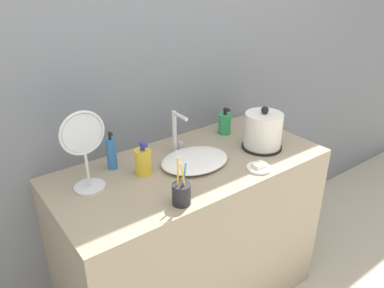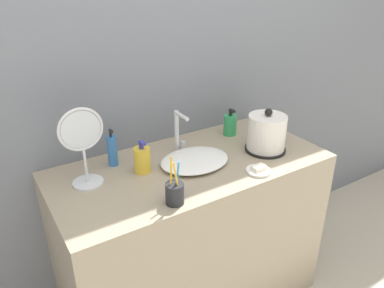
% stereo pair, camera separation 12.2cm
% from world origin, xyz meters
% --- Properties ---
extents(wall_back, '(6.00, 0.04, 2.60)m').
position_xyz_m(wall_back, '(0.00, 0.62, 1.30)').
color(wall_back, slate).
rests_on(wall_back, ground_plane).
extents(vanity_counter, '(1.29, 0.60, 0.86)m').
position_xyz_m(vanity_counter, '(0.00, 0.30, 0.43)').
color(vanity_counter, gray).
rests_on(vanity_counter, ground_plane).
extents(sink_basin, '(0.33, 0.26, 0.04)m').
position_xyz_m(sink_basin, '(0.01, 0.29, 0.87)').
color(sink_basin, white).
rests_on(sink_basin, vanity_counter).
extents(faucet, '(0.06, 0.11, 0.21)m').
position_xyz_m(faucet, '(0.02, 0.45, 0.97)').
color(faucet, silver).
rests_on(faucet, vanity_counter).
extents(electric_kettle, '(0.20, 0.20, 0.22)m').
position_xyz_m(electric_kettle, '(0.38, 0.23, 0.94)').
color(electric_kettle, black).
rests_on(electric_kettle, vanity_counter).
extents(toothbrush_cup, '(0.07, 0.07, 0.20)m').
position_xyz_m(toothbrush_cup, '(-0.22, 0.07, 0.90)').
color(toothbrush_cup, '#232328').
rests_on(toothbrush_cup, vanity_counter).
extents(lotion_bottle, '(0.04, 0.04, 0.18)m').
position_xyz_m(lotion_bottle, '(-0.31, 0.48, 0.93)').
color(lotion_bottle, '#3370B7').
rests_on(lotion_bottle, vanity_counter).
extents(shampoo_bottle, '(0.07, 0.07, 0.15)m').
position_xyz_m(shampoo_bottle, '(0.35, 0.47, 0.91)').
color(shampoo_bottle, '#2D9956').
rests_on(shampoo_bottle, vanity_counter).
extents(mouthwash_bottle, '(0.07, 0.07, 0.15)m').
position_xyz_m(mouthwash_bottle, '(-0.22, 0.36, 0.92)').
color(mouthwash_bottle, gold).
rests_on(mouthwash_bottle, vanity_counter).
extents(soap_dish, '(0.11, 0.11, 0.03)m').
position_xyz_m(soap_dish, '(0.21, 0.08, 0.87)').
color(soap_dish, white).
rests_on(soap_dish, vanity_counter).
extents(vanity_mirror, '(0.18, 0.13, 0.34)m').
position_xyz_m(vanity_mirror, '(-0.46, 0.39, 1.04)').
color(vanity_mirror, silver).
rests_on(vanity_mirror, vanity_counter).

